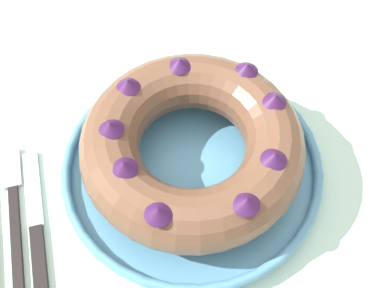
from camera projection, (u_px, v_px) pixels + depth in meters
dining_table at (199, 193)px, 0.68m from camera, size 1.45×1.23×0.73m
serving_dish at (192, 165)px, 0.60m from camera, size 0.34×0.34×0.03m
bundt_cake at (192, 144)px, 0.56m from camera, size 0.28×0.28×0.09m
fork at (14, 208)px, 0.58m from camera, size 0.02×0.22×0.01m
cake_knife at (36, 229)px, 0.56m from camera, size 0.02×0.20×0.01m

